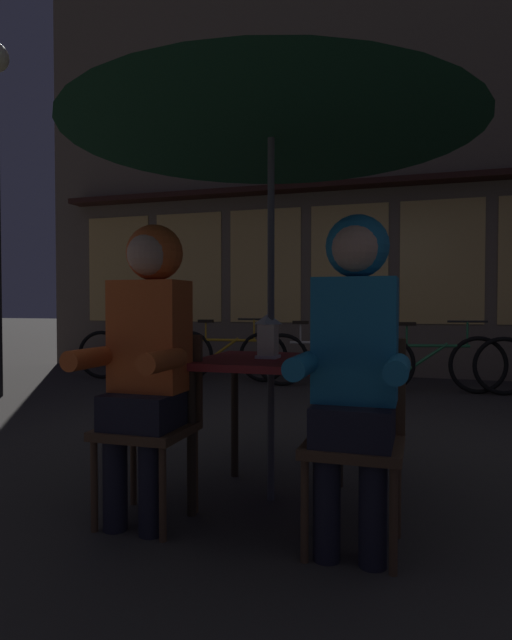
{
  "coord_description": "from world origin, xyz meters",
  "views": [
    {
      "loc": [
        0.75,
        -2.66,
        1.02
      ],
      "look_at": [
        0.0,
        -0.26,
        0.95
      ],
      "focal_mm": 30.06,
      "sensor_mm": 36.0,
      "label": 1
    }
  ],
  "objects": [
    {
      "name": "ground_plane",
      "position": [
        0.0,
        0.0,
        0.0
      ],
      "size": [
        60.0,
        60.0,
        0.0
      ],
      "primitive_type": "plane",
      "color": "#2D2B28"
    },
    {
      "name": "cafe_table",
      "position": [
        0.0,
        0.0,
        0.64
      ],
      "size": [
        0.72,
        0.72,
        0.74
      ],
      "color": "maroon",
      "rests_on": "ground_plane"
    },
    {
      "name": "patio_umbrella",
      "position": [
        0.0,
        0.0,
        2.06
      ],
      "size": [
        2.1,
        2.1,
        2.31
      ],
      "color": "#4C4C51",
      "rests_on": "ground_plane"
    },
    {
      "name": "lantern",
      "position": [
        -0.02,
        0.0,
        0.86
      ],
      "size": [
        0.11,
        0.11,
        0.23
      ],
      "color": "white",
      "rests_on": "cafe_table"
    },
    {
      "name": "chair_left",
      "position": [
        -0.48,
        -0.37,
        0.49
      ],
      "size": [
        0.4,
        0.4,
        0.87
      ],
      "color": "#513823",
      "rests_on": "ground_plane"
    },
    {
      "name": "chair_right",
      "position": [
        0.48,
        -0.37,
        0.49
      ],
      "size": [
        0.4,
        0.4,
        0.87
      ],
      "color": "#513823",
      "rests_on": "ground_plane"
    },
    {
      "name": "person_left_hooded",
      "position": [
        -0.48,
        -0.43,
        0.85
      ],
      "size": [
        0.45,
        0.56,
        1.4
      ],
      "color": "black",
      "rests_on": "ground_plane"
    },
    {
      "name": "person_right_hooded",
      "position": [
        0.48,
        -0.43,
        0.85
      ],
      "size": [
        0.45,
        0.56,
        1.4
      ],
      "color": "black",
      "rests_on": "ground_plane"
    },
    {
      "name": "shopfront_building",
      "position": [
        -0.27,
        5.39,
        3.09
      ],
      "size": [
        10.0,
        0.93,
        6.2
      ],
      "color": "#6B5B4C",
      "rests_on": "ground_plane"
    },
    {
      "name": "bicycle_nearest",
      "position": [
        -2.96,
        3.8,
        0.35
      ],
      "size": [
        1.65,
        0.4,
        0.84
      ],
      "color": "black",
      "rests_on": "ground_plane"
    },
    {
      "name": "bicycle_second",
      "position": [
        -1.76,
        4.02,
        0.35
      ],
      "size": [
        1.68,
        0.14,
        0.84
      ],
      "color": "black",
      "rests_on": "ground_plane"
    },
    {
      "name": "bicycle_third",
      "position": [
        -0.43,
        3.92,
        0.35
      ],
      "size": [
        1.64,
        0.46,
        0.84
      ],
      "color": "black",
      "rests_on": "ground_plane"
    },
    {
      "name": "bicycle_fourth",
      "position": [
        0.85,
        3.79,
        0.35
      ],
      "size": [
        1.66,
        0.36,
        0.84
      ],
      "color": "black",
      "rests_on": "ground_plane"
    }
  ]
}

